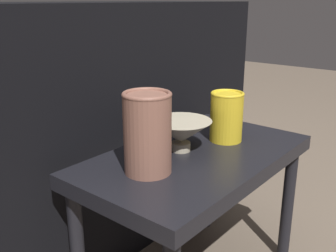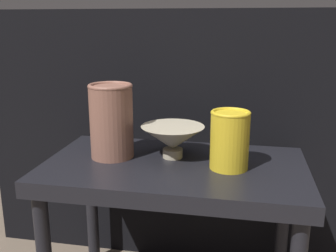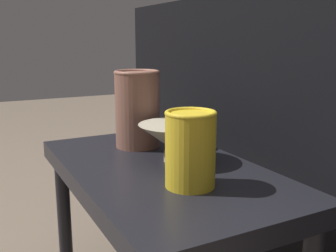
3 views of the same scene
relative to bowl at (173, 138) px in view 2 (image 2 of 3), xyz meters
name	(u,v)px [view 2 (image 2 of 3)]	position (x,y,z in m)	size (l,w,h in m)	color
table	(174,184)	(0.01, -0.04, -0.11)	(0.65, 0.37, 0.42)	black
couch_backdrop	(197,123)	(0.01, 0.44, -0.07)	(1.32, 0.50, 0.79)	black
bowl	(173,138)	(0.00, 0.00, 0.00)	(0.16, 0.16, 0.08)	#B2A88E
vase_textured_left	(111,120)	(-0.16, -0.02, 0.05)	(0.11, 0.11, 0.19)	brown
vase_colorful_right	(230,139)	(0.15, -0.05, 0.02)	(0.09, 0.09, 0.14)	gold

